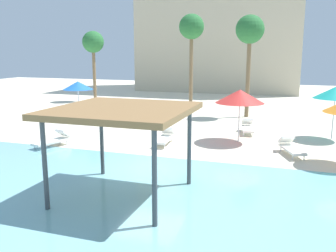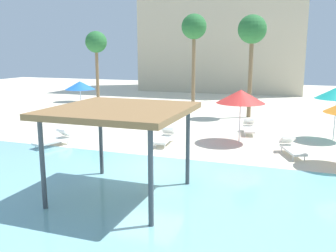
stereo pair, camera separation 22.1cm
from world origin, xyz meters
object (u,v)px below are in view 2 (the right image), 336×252
Objects in this scene: beach_umbrella_blue_4 at (80,85)px; palm_tree_1 at (194,29)px; palm_tree_0 at (96,44)px; palm_tree_2 at (252,32)px; lounge_chair_6 at (291,148)px; shade_pavilion at (120,113)px; lounge_chair_2 at (55,139)px; beach_umbrella_red_1 at (241,96)px; lounge_chair_5 at (249,127)px; lounge_chair_4 at (165,137)px.

beach_umbrella_blue_4 is 0.35× the size of palm_tree_1.
palm_tree_2 is at bearing -15.84° from palm_tree_0.
beach_umbrella_blue_4 is 1.28× the size of lounge_chair_6.
lounge_chair_2 is at bearing 141.89° from shade_pavilion.
palm_tree_1 is at bearing 117.79° from beach_umbrella_red_1.
beach_umbrella_red_1 is 18.78m from palm_tree_0.
palm_tree_0 is (-17.12, 13.06, 4.78)m from lounge_chair_6.
lounge_chair_5 is 0.99× the size of lounge_chair_6.
beach_umbrella_blue_4 is 9.80m from palm_tree_0.
lounge_chair_6 is (2.53, -1.58, -1.97)m from beach_umbrella_red_1.
lounge_chair_6 is at bearing 54.19° from shade_pavilion.
palm_tree_2 is at bearing 162.43° from lounge_chair_2.
lounge_chair_6 is 10.97m from palm_tree_2.
beach_umbrella_red_1 reaches higher than beach_umbrella_blue_4.
beach_umbrella_red_1 is 3.02m from lounge_chair_5.
lounge_chair_4 is at bearing -81.12° from palm_tree_1.
lounge_chair_2 is (2.69, -6.59, -1.94)m from beach_umbrella_blue_4.
palm_tree_1 is at bearing 98.76° from shade_pavilion.
palm_tree_1 is 5.16m from palm_tree_2.
shade_pavilion reaches higher than lounge_chair_5.
shade_pavilion is 8.65m from lounge_chair_6.
lounge_chair_2 is 14.99m from palm_tree_1.
lounge_chair_4 is 5.24m from lounge_chair_5.
palm_tree_2 is at bearing 177.96° from lounge_chair_5.
lounge_chair_2 and lounge_chair_6 have the same top height.
palm_tree_0 is 0.86× the size of palm_tree_1.
beach_umbrella_red_1 is 8.24m from palm_tree_2.
beach_umbrella_blue_4 is 8.96m from lounge_chair_4.
lounge_chair_2 is at bearing -124.45° from palm_tree_2.
lounge_chair_4 is (-1.02, 6.77, -2.31)m from shade_pavilion.
lounge_chair_4 is 0.98× the size of lounge_chair_5.
palm_tree_2 is at bearing 176.95° from lounge_chair_6.
lounge_chair_5 and lounge_chair_6 have the same top height.
shade_pavilion is at bearing -58.29° from palm_tree_0.
lounge_chair_5 is (0.19, 2.28, -1.97)m from beach_umbrella_red_1.
lounge_chair_5 is at bearing 76.56° from shade_pavilion.
shade_pavilion is 0.55× the size of palm_tree_1.
lounge_chair_5 is at bearing 85.33° from beach_umbrella_red_1.
lounge_chair_4 is at bearing -107.46° from palm_tree_2.
lounge_chair_6 is at bearing 85.77° from lounge_chair_4.
beach_umbrella_blue_4 is 14.28m from lounge_chair_6.
palm_tree_0 is 14.65m from palm_tree_2.
palm_tree_0 is (-3.69, 8.62, 2.84)m from beach_umbrella_blue_4.
beach_umbrella_red_1 is 1.34× the size of lounge_chair_5.
beach_umbrella_blue_4 is 11.28m from lounge_chair_5.
palm_tree_0 is 0.91× the size of palm_tree_2.
lounge_chair_5 is 0.29× the size of palm_tree_2.
lounge_chair_5 is (11.10, -0.58, -1.94)m from beach_umbrella_blue_4.
palm_tree_0 reaches higher than lounge_chair_5.
shade_pavilion reaches higher than beach_umbrella_blue_4.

